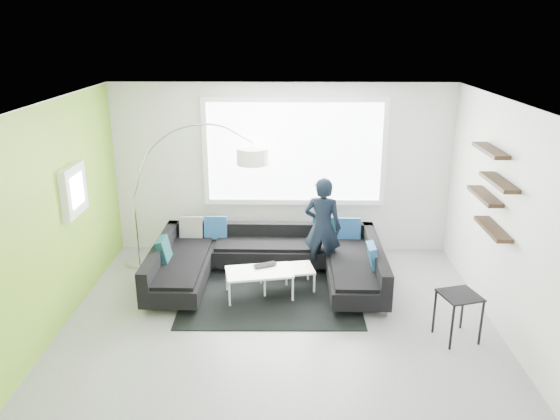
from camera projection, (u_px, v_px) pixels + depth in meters
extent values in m
plane|color=slate|center=(279.00, 324.00, 7.00)|extent=(5.50, 5.50, 0.00)
cube|color=silver|center=(282.00, 169.00, 8.91)|extent=(5.50, 0.04, 2.80)
cube|color=silver|center=(273.00, 333.00, 4.18)|extent=(5.50, 0.04, 2.80)
cube|color=silver|center=(52.00, 220.00, 6.59)|extent=(0.04, 5.00, 2.80)
cube|color=silver|center=(509.00, 223.00, 6.50)|extent=(0.04, 5.00, 2.80)
cube|color=silver|center=(279.00, 104.00, 6.10)|extent=(5.50, 5.00, 0.04)
cube|color=#7FB72D|center=(53.00, 220.00, 6.59)|extent=(0.01, 5.00, 2.80)
cube|color=white|center=(294.00, 152.00, 8.78)|extent=(2.96, 0.06, 1.68)
cube|color=white|center=(74.00, 190.00, 7.10)|extent=(0.12, 0.66, 0.66)
cube|color=black|center=(491.00, 189.00, 6.79)|extent=(0.20, 1.24, 0.95)
cube|color=black|center=(268.00, 272.00, 8.05)|extent=(3.33, 2.07, 0.35)
cube|color=black|center=(268.00, 253.00, 7.95)|extent=(3.33, 2.07, 0.26)
cube|color=navy|center=(268.00, 250.00, 7.94)|extent=(2.97, 0.19, 0.37)
cube|color=black|center=(271.00, 297.00, 7.68)|extent=(2.50, 1.83, 0.01)
cube|color=white|center=(273.00, 280.00, 7.77)|extent=(1.29, 0.89, 0.39)
cube|color=black|center=(457.00, 317.00, 6.58)|extent=(0.54, 0.54, 0.60)
imported|color=black|center=(322.00, 227.00, 8.15)|extent=(0.74, 0.64, 1.54)
imported|color=black|center=(266.00, 266.00, 7.72)|extent=(0.51, 0.49, 0.03)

